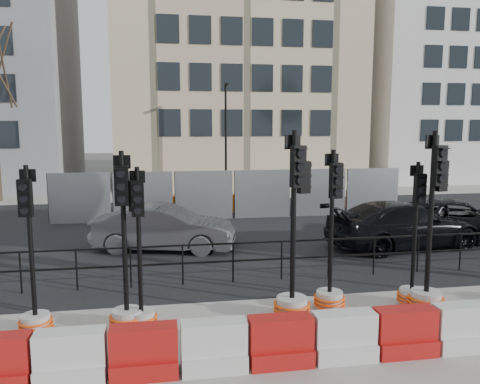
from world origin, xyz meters
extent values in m
plane|color=#51514C|center=(0.00, 0.00, 0.00)|extent=(120.00, 120.00, 0.00)
cube|color=gray|center=(0.00, -3.00, 0.01)|extent=(40.00, 6.00, 0.02)
cube|color=black|center=(0.00, 7.00, 0.01)|extent=(40.00, 14.00, 0.03)
cube|color=gray|center=(0.00, 16.00, 0.01)|extent=(40.00, 4.00, 0.02)
cube|color=beige|center=(2.00, 22.00, 9.00)|extent=(15.00, 10.00, 18.00)
cube|color=silver|center=(17.00, 22.00, 8.00)|extent=(12.00, 9.00, 16.00)
cylinder|color=black|center=(-6.00, 1.20, 0.50)|extent=(0.04, 0.04, 1.00)
cylinder|color=black|center=(-4.80, 1.20, 0.50)|extent=(0.04, 0.04, 1.00)
cylinder|color=black|center=(-3.60, 1.20, 0.50)|extent=(0.04, 0.04, 1.00)
cylinder|color=black|center=(-2.40, 1.20, 0.50)|extent=(0.04, 0.04, 1.00)
cylinder|color=black|center=(-1.20, 1.20, 0.50)|extent=(0.04, 0.04, 1.00)
cylinder|color=black|center=(0.00, 1.20, 0.50)|extent=(0.04, 0.04, 1.00)
cylinder|color=black|center=(1.20, 1.20, 0.50)|extent=(0.04, 0.04, 1.00)
cylinder|color=black|center=(2.40, 1.20, 0.50)|extent=(0.04, 0.04, 1.00)
cylinder|color=black|center=(3.60, 1.20, 0.50)|extent=(0.04, 0.04, 1.00)
cylinder|color=black|center=(4.80, 1.20, 0.50)|extent=(0.04, 0.04, 1.00)
cube|color=black|center=(0.00, 1.20, 0.98)|extent=(18.00, 0.04, 0.04)
cube|color=black|center=(0.00, 1.20, 0.55)|extent=(18.00, 0.04, 0.04)
cube|color=gray|center=(-6.00, 9.00, 1.00)|extent=(2.30, 0.05, 2.00)
cylinder|color=black|center=(-7.15, 9.00, 1.00)|extent=(0.05, 0.05, 2.00)
cube|color=gray|center=(-3.60, 9.00, 1.00)|extent=(2.30, 0.05, 2.00)
cylinder|color=black|center=(-4.75, 9.00, 1.00)|extent=(0.05, 0.05, 2.00)
cube|color=gray|center=(-1.20, 9.00, 1.00)|extent=(2.30, 0.05, 2.00)
cylinder|color=black|center=(-2.35, 9.00, 1.00)|extent=(0.05, 0.05, 2.00)
cube|color=gray|center=(1.20, 9.00, 1.00)|extent=(2.30, 0.05, 2.00)
cylinder|color=black|center=(0.05, 9.00, 1.00)|extent=(0.05, 0.05, 2.00)
cube|color=gray|center=(3.60, 9.00, 1.00)|extent=(2.30, 0.05, 2.00)
cylinder|color=black|center=(2.45, 9.00, 1.00)|extent=(0.05, 0.05, 2.00)
cube|color=gray|center=(6.00, 9.00, 1.00)|extent=(2.30, 0.05, 2.00)
cylinder|color=black|center=(4.85, 9.00, 1.00)|extent=(0.05, 0.05, 2.00)
cube|color=orange|center=(-4.00, 10.50, 0.40)|extent=(1.00, 0.40, 0.80)
cube|color=orange|center=(-2.00, 10.50, 0.40)|extent=(1.00, 0.40, 0.80)
cube|color=orange|center=(0.00, 10.50, 0.40)|extent=(1.00, 0.40, 0.80)
cube|color=orange|center=(2.00, 10.50, 0.40)|extent=(1.00, 0.40, 0.80)
cube|color=orange|center=(4.00, 10.50, 0.40)|extent=(1.00, 0.40, 0.80)
cube|color=orange|center=(6.00, 10.50, 0.40)|extent=(1.00, 0.40, 0.80)
cylinder|color=black|center=(0.50, 15.00, 3.00)|extent=(0.12, 0.12, 6.00)
cube|color=black|center=(0.50, 14.75, 5.90)|extent=(0.12, 0.50, 0.12)
cube|color=silver|center=(-4.20, -2.80, 0.15)|extent=(1.00, 0.50, 0.30)
cube|color=silver|center=(-4.20, -2.80, 0.55)|extent=(1.00, 0.35, 0.50)
cube|color=#B60E19|center=(-3.15, -2.80, 0.15)|extent=(1.00, 0.50, 0.30)
cube|color=#B60E19|center=(-3.15, -2.80, 0.55)|extent=(1.00, 0.35, 0.50)
cube|color=silver|center=(-2.10, -2.80, 0.15)|extent=(1.00, 0.50, 0.30)
cube|color=silver|center=(-2.10, -2.80, 0.55)|extent=(1.00, 0.35, 0.50)
cube|color=#B60E19|center=(-1.05, -2.80, 0.15)|extent=(1.00, 0.50, 0.30)
cube|color=#B60E19|center=(-1.05, -2.80, 0.55)|extent=(1.00, 0.35, 0.50)
cube|color=silver|center=(0.00, -2.80, 0.15)|extent=(1.00, 0.50, 0.30)
cube|color=silver|center=(0.00, -2.80, 0.55)|extent=(1.00, 0.35, 0.50)
cube|color=#B60E19|center=(1.05, -2.80, 0.15)|extent=(1.00, 0.50, 0.30)
cube|color=#B60E19|center=(1.05, -2.80, 0.55)|extent=(1.00, 0.35, 0.50)
cube|color=silver|center=(2.10, -2.80, 0.15)|extent=(1.00, 0.50, 0.30)
cube|color=silver|center=(2.10, -2.80, 0.55)|extent=(1.00, 0.35, 0.50)
cylinder|color=beige|center=(-5.15, -0.99, 0.19)|extent=(0.50, 0.50, 0.37)
torus|color=#F34A0D|center=(-5.15, -0.99, 0.11)|extent=(0.61, 0.61, 0.05)
torus|color=#F34A0D|center=(-5.15, -0.99, 0.19)|extent=(0.61, 0.61, 0.05)
torus|color=#F34A0D|center=(-5.15, -0.99, 0.26)|extent=(0.61, 0.61, 0.05)
cylinder|color=black|center=(-5.15, -0.99, 1.68)|extent=(0.08, 0.08, 2.80)
cube|color=black|center=(-5.16, -1.11, 2.52)|extent=(0.24, 0.15, 0.65)
cylinder|color=black|center=(-5.17, -1.18, 2.32)|extent=(0.14, 0.06, 0.14)
cylinder|color=black|center=(-5.17, -1.18, 2.52)|extent=(0.14, 0.06, 0.14)
cylinder|color=black|center=(-5.17, -1.18, 2.73)|extent=(0.14, 0.06, 0.14)
cube|color=black|center=(-5.14, -0.94, 2.90)|extent=(0.28, 0.06, 0.22)
cylinder|color=beige|center=(-3.53, -1.10, 0.20)|extent=(0.54, 0.54, 0.40)
torus|color=#F34A0D|center=(-3.53, -1.10, 0.12)|extent=(0.65, 0.65, 0.05)
torus|color=#F34A0D|center=(-3.53, -1.10, 0.20)|extent=(0.65, 0.65, 0.05)
torus|color=#F34A0D|center=(-3.53, -1.10, 0.28)|extent=(0.65, 0.65, 0.05)
cylinder|color=black|center=(-3.53, -1.10, 1.81)|extent=(0.09, 0.09, 3.02)
cube|color=black|center=(-3.53, -1.22, 2.72)|extent=(0.25, 0.15, 0.70)
cylinder|color=black|center=(-3.53, -1.30, 2.50)|extent=(0.15, 0.05, 0.15)
cylinder|color=black|center=(-3.53, -1.30, 2.72)|extent=(0.15, 0.05, 0.15)
cylinder|color=black|center=(-3.53, -1.30, 2.94)|extent=(0.15, 0.05, 0.15)
cube|color=black|center=(-3.53, -1.04, 3.12)|extent=(0.30, 0.04, 0.24)
cube|color=black|center=(-3.33, -1.11, 2.52)|extent=(0.20, 0.14, 0.55)
cylinder|color=beige|center=(-3.27, -1.11, 0.18)|extent=(0.50, 0.50, 0.37)
torus|color=#F34A0D|center=(-3.27, -1.11, 0.11)|extent=(0.60, 0.60, 0.05)
torus|color=#F34A0D|center=(-3.27, -1.11, 0.18)|extent=(0.60, 0.60, 0.05)
torus|color=#F34A0D|center=(-3.27, -1.11, 0.26)|extent=(0.60, 0.60, 0.05)
cylinder|color=black|center=(-3.27, -1.11, 1.66)|extent=(0.08, 0.08, 2.76)
cube|color=black|center=(-3.26, -1.22, 2.49)|extent=(0.23, 0.14, 0.64)
cylinder|color=black|center=(-3.26, -1.30, 2.28)|extent=(0.14, 0.05, 0.14)
cylinder|color=black|center=(-3.26, -1.30, 2.49)|extent=(0.14, 0.05, 0.14)
cylinder|color=black|center=(-3.26, -1.30, 2.69)|extent=(0.14, 0.05, 0.14)
cube|color=black|center=(-3.27, -1.06, 2.85)|extent=(0.28, 0.04, 0.22)
cylinder|color=beige|center=(-0.38, -1.10, 0.22)|extent=(0.60, 0.60, 0.45)
torus|color=#F34A0D|center=(-0.38, -1.10, 0.13)|extent=(0.72, 0.72, 0.06)
torus|color=#F34A0D|center=(-0.38, -1.10, 0.22)|extent=(0.72, 0.72, 0.06)
torus|color=#F34A0D|center=(-0.38, -1.10, 0.31)|extent=(0.72, 0.72, 0.06)
cylinder|color=black|center=(-0.38, -1.10, 2.01)|extent=(0.10, 0.10, 3.34)
cube|color=black|center=(-0.35, -1.23, 3.01)|extent=(0.30, 0.23, 0.78)
cylinder|color=black|center=(-0.32, -1.32, 2.76)|extent=(0.18, 0.10, 0.17)
cylinder|color=black|center=(-0.32, -1.32, 3.01)|extent=(0.18, 0.10, 0.17)
cylinder|color=black|center=(-0.32, -1.32, 3.25)|extent=(0.18, 0.10, 0.17)
cube|color=black|center=(-0.40, -1.04, 3.45)|extent=(0.33, 0.13, 0.27)
cube|color=black|center=(-0.17, -1.04, 2.79)|extent=(0.26, 0.20, 0.61)
cylinder|color=beige|center=(0.50, -0.79, 0.20)|extent=(0.54, 0.54, 0.40)
torus|color=#F34A0D|center=(0.50, -0.79, 0.12)|extent=(0.65, 0.65, 0.05)
torus|color=#F34A0D|center=(0.50, -0.79, 0.20)|extent=(0.65, 0.65, 0.05)
torus|color=#F34A0D|center=(0.50, -0.79, 0.28)|extent=(0.65, 0.65, 0.05)
cylinder|color=black|center=(0.50, -0.79, 1.80)|extent=(0.09, 0.09, 2.99)
cube|color=black|center=(0.52, -0.90, 2.69)|extent=(0.26, 0.18, 0.70)
cylinder|color=black|center=(0.54, -0.98, 2.47)|extent=(0.16, 0.08, 0.15)
cylinder|color=black|center=(0.54, -0.98, 2.69)|extent=(0.16, 0.08, 0.15)
cylinder|color=black|center=(0.54, -0.98, 2.91)|extent=(0.16, 0.08, 0.15)
cube|color=black|center=(0.49, -0.73, 3.09)|extent=(0.30, 0.09, 0.24)
cylinder|color=beige|center=(2.40, -1.20, 0.22)|extent=(0.60, 0.60, 0.44)
torus|color=#F34A0D|center=(2.40, -1.20, 0.13)|extent=(0.72, 0.72, 0.06)
torus|color=#F34A0D|center=(2.40, -1.20, 0.22)|extent=(0.72, 0.72, 0.06)
torus|color=#F34A0D|center=(2.40, -1.20, 0.31)|extent=(0.72, 0.72, 0.06)
cylinder|color=black|center=(2.40, -1.20, 2.00)|extent=(0.10, 0.10, 3.33)
cube|color=black|center=(2.43, -1.33, 3.00)|extent=(0.30, 0.22, 0.78)
cylinder|color=black|center=(2.45, -1.42, 2.76)|extent=(0.18, 0.09, 0.17)
cylinder|color=black|center=(2.45, -1.42, 3.00)|extent=(0.18, 0.09, 0.17)
cylinder|color=black|center=(2.45, -1.42, 3.24)|extent=(0.18, 0.09, 0.17)
cube|color=black|center=(2.38, -1.14, 3.44)|extent=(0.33, 0.11, 0.27)
cube|color=black|center=(2.61, -1.15, 2.78)|extent=(0.25, 0.19, 0.61)
cylinder|color=beige|center=(2.29, -0.84, 0.18)|extent=(0.50, 0.50, 0.37)
torus|color=#F34A0D|center=(2.29, -0.84, 0.11)|extent=(0.60, 0.60, 0.05)
torus|color=#F34A0D|center=(2.29, -0.84, 0.18)|extent=(0.60, 0.60, 0.05)
torus|color=#F34A0D|center=(2.29, -0.84, 0.26)|extent=(0.60, 0.60, 0.05)
cylinder|color=black|center=(2.29, -0.84, 1.66)|extent=(0.08, 0.08, 2.76)
cube|color=black|center=(2.28, -0.96, 2.49)|extent=(0.23, 0.14, 0.64)
cylinder|color=black|center=(2.27, -1.03, 2.28)|extent=(0.14, 0.05, 0.14)
cylinder|color=black|center=(2.27, -1.03, 2.49)|extent=(0.14, 0.05, 0.14)
cylinder|color=black|center=(2.27, -1.03, 2.69)|extent=(0.14, 0.05, 0.14)
cube|color=black|center=(2.29, -0.79, 2.85)|extent=(0.28, 0.04, 0.22)
imported|color=#4B4B50|center=(-2.81, 4.51, 0.70)|extent=(3.32, 4.88, 1.40)
imported|color=black|center=(4.54, 3.65, 0.72)|extent=(3.47, 5.57, 1.45)
imported|color=black|center=(6.92, 4.37, 0.66)|extent=(5.30, 6.17, 1.32)
camera|label=1|loc=(-2.81, -9.55, 3.74)|focal=35.00mm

